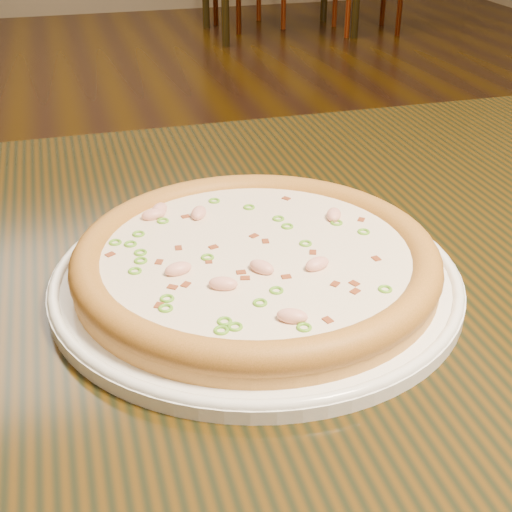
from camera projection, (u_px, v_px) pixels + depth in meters
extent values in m
plane|color=black|center=(161.00, 348.00, 1.81)|extent=(9.00, 9.00, 0.00)
cube|color=black|center=(355.00, 260.00, 0.73)|extent=(1.20, 0.80, 0.04)
cylinder|color=white|center=(256.00, 279.00, 0.65)|extent=(0.37, 0.37, 0.01)
torus|color=white|center=(256.00, 273.00, 0.64)|extent=(0.37, 0.37, 0.01)
cylinder|color=gold|center=(256.00, 265.00, 0.64)|extent=(0.32, 0.32, 0.02)
torus|color=#C27233|center=(256.00, 256.00, 0.63)|extent=(0.33, 0.33, 0.03)
cylinder|color=#F3D9C6|center=(256.00, 254.00, 0.63)|extent=(0.28, 0.28, 0.00)
ellipsoid|color=#F2B29E|center=(262.00, 267.00, 0.60)|extent=(0.03, 0.03, 0.01)
ellipsoid|color=#F2B29E|center=(199.00, 213.00, 0.69)|extent=(0.02, 0.03, 0.01)
ellipsoid|color=#F2B29E|center=(178.00, 269.00, 0.60)|extent=(0.03, 0.02, 0.01)
ellipsoid|color=#F2B29E|center=(159.00, 210.00, 0.70)|extent=(0.02, 0.03, 0.01)
ellipsoid|color=#F2B29E|center=(292.00, 316.00, 0.54)|extent=(0.03, 0.02, 0.01)
ellipsoid|color=#F2B29E|center=(223.00, 284.00, 0.58)|extent=(0.03, 0.02, 0.01)
ellipsoid|color=#F2B29E|center=(154.00, 214.00, 0.69)|extent=(0.03, 0.02, 0.01)
ellipsoid|color=#F2B29E|center=(334.00, 215.00, 0.69)|extent=(0.02, 0.03, 0.01)
ellipsoid|color=#F2B29E|center=(317.00, 264.00, 0.61)|extent=(0.03, 0.02, 0.01)
cube|color=maroon|center=(335.00, 285.00, 0.58)|extent=(0.01, 0.01, 0.00)
cube|color=maroon|center=(179.00, 249.00, 0.64)|extent=(0.01, 0.01, 0.00)
cube|color=maroon|center=(313.00, 253.00, 0.63)|extent=(0.01, 0.01, 0.00)
cube|color=maroon|center=(159.00, 263.00, 0.62)|extent=(0.01, 0.01, 0.00)
cube|color=maroon|center=(361.00, 220.00, 0.69)|extent=(0.01, 0.01, 0.00)
cube|color=maroon|center=(266.00, 242.00, 0.65)|extent=(0.01, 0.01, 0.00)
cube|color=maroon|center=(286.00, 278.00, 0.59)|extent=(0.01, 0.01, 0.00)
cube|color=maroon|center=(213.00, 248.00, 0.64)|extent=(0.01, 0.01, 0.00)
cube|color=maroon|center=(376.00, 259.00, 0.62)|extent=(0.01, 0.01, 0.00)
cube|color=maroon|center=(186.00, 285.00, 0.58)|extent=(0.01, 0.01, 0.00)
cube|color=maroon|center=(245.00, 279.00, 0.59)|extent=(0.01, 0.01, 0.00)
cube|color=maroon|center=(241.00, 273.00, 0.60)|extent=(0.01, 0.01, 0.00)
cube|color=maroon|center=(110.00, 255.00, 0.63)|extent=(0.01, 0.01, 0.00)
cube|color=maroon|center=(354.00, 284.00, 0.58)|extent=(0.01, 0.01, 0.00)
cube|color=maroon|center=(254.00, 237.00, 0.66)|extent=(0.01, 0.01, 0.00)
cube|color=maroon|center=(328.00, 321.00, 0.54)|extent=(0.01, 0.01, 0.00)
cube|color=maroon|center=(172.00, 288.00, 0.58)|extent=(0.01, 0.01, 0.00)
cube|color=maroon|center=(209.00, 262.00, 0.62)|extent=(0.01, 0.01, 0.00)
cube|color=maroon|center=(286.00, 199.00, 0.73)|extent=(0.01, 0.01, 0.00)
cube|color=maroon|center=(159.00, 306.00, 0.56)|extent=(0.01, 0.01, 0.00)
cube|color=maroon|center=(355.00, 292.00, 0.57)|extent=(0.01, 0.01, 0.00)
cube|color=maroon|center=(186.00, 217.00, 0.69)|extent=(0.01, 0.01, 0.00)
torus|color=#59A122|center=(260.00, 303.00, 0.56)|extent=(0.02, 0.02, 0.00)
torus|color=#59A122|center=(337.00, 223.00, 0.68)|extent=(0.02, 0.02, 0.00)
torus|color=#59A122|center=(364.00, 232.00, 0.66)|extent=(0.01, 0.01, 0.00)
torus|color=#59A122|center=(166.00, 308.00, 0.55)|extent=(0.01, 0.01, 0.00)
torus|color=#59A122|center=(221.00, 330.00, 0.53)|extent=(0.01, 0.01, 0.00)
torus|color=#59A122|center=(385.00, 289.00, 0.58)|extent=(0.01, 0.01, 0.00)
torus|color=#59A122|center=(306.00, 244.00, 0.64)|extent=(0.02, 0.02, 0.00)
torus|color=#59A122|center=(249.00, 207.00, 0.71)|extent=(0.02, 0.02, 0.00)
torus|color=#59A122|center=(167.00, 299.00, 0.56)|extent=(0.01, 0.01, 0.00)
torus|color=#59A122|center=(276.00, 291.00, 0.57)|extent=(0.01, 0.01, 0.00)
torus|color=#59A122|center=(207.00, 257.00, 0.62)|extent=(0.02, 0.02, 0.00)
torus|color=#59A122|center=(225.00, 321.00, 0.54)|extent=(0.02, 0.02, 0.00)
torus|color=#59A122|center=(304.00, 328.00, 0.53)|extent=(0.01, 0.01, 0.00)
torus|color=#59A122|center=(141.00, 261.00, 0.62)|extent=(0.01, 0.01, 0.00)
torus|color=#59A122|center=(140.00, 253.00, 0.63)|extent=(0.02, 0.02, 0.00)
torus|color=#59A122|center=(163.00, 221.00, 0.68)|extent=(0.01, 0.01, 0.00)
torus|color=#59A122|center=(235.00, 327.00, 0.53)|extent=(0.01, 0.01, 0.00)
torus|color=#59A122|center=(287.00, 226.00, 0.67)|extent=(0.01, 0.01, 0.00)
torus|color=#59A122|center=(130.00, 244.00, 0.64)|extent=(0.02, 0.02, 0.00)
torus|color=#59A122|center=(115.00, 243.00, 0.65)|extent=(0.01, 0.01, 0.00)
torus|color=#59A122|center=(278.00, 219.00, 0.69)|extent=(0.01, 0.01, 0.00)
torus|color=#59A122|center=(135.00, 271.00, 0.60)|extent=(0.02, 0.02, 0.00)
torus|color=#59A122|center=(139.00, 234.00, 0.66)|extent=(0.02, 0.02, 0.00)
torus|color=#59A122|center=(214.00, 201.00, 0.72)|extent=(0.02, 0.02, 0.00)
cylinder|color=#5D1204|center=(238.00, 4.00, 4.87)|extent=(0.04, 0.04, 0.41)
cylinder|color=#5D1204|center=(348.00, 6.00, 4.79)|extent=(0.04, 0.04, 0.41)
cylinder|color=#5D1204|center=(400.00, 5.00, 4.83)|extent=(0.04, 0.04, 0.41)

